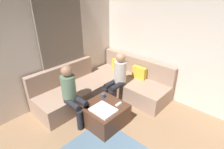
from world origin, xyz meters
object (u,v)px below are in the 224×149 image
(game_remote, at_px, (119,104))
(person_on_couch_side, at_px, (72,93))
(ottoman, at_px, (104,114))
(coffee_mug, at_px, (103,96))
(sectional_couch, at_px, (105,86))
(person_on_couch_back, at_px, (117,76))

(game_remote, relative_size, person_on_couch_side, 0.12)
(ottoman, bearing_deg, coffee_mug, 140.71)
(coffee_mug, bearing_deg, sectional_couch, 130.39)
(person_on_couch_back, bearing_deg, game_remote, 133.13)
(sectional_couch, xyz_separation_m, person_on_couch_side, (0.15, -1.06, 0.38))
(coffee_mug, xyz_separation_m, person_on_couch_back, (-0.12, 0.59, 0.19))
(ottoman, xyz_separation_m, person_on_couch_side, (-0.53, -0.35, 0.45))
(person_on_couch_back, height_order, person_on_couch_side, same)
(game_remote, bearing_deg, coffee_mug, -174.29)
(sectional_couch, distance_m, person_on_couch_side, 1.14)
(coffee_mug, distance_m, person_on_couch_back, 0.63)
(sectional_couch, relative_size, ottoman, 3.36)
(ottoman, xyz_separation_m, coffee_mug, (-0.22, 0.18, 0.26))
(sectional_couch, height_order, person_on_couch_back, person_on_couch_back)
(coffee_mug, height_order, person_on_couch_back, person_on_couch_back)
(sectional_couch, bearing_deg, ottoman, -46.65)
(sectional_couch, relative_size, game_remote, 17.00)
(person_on_couch_back, relative_size, person_on_couch_side, 1.00)
(sectional_couch, height_order, person_on_couch_side, person_on_couch_side)
(sectional_couch, height_order, game_remote, sectional_couch)
(sectional_couch, xyz_separation_m, game_remote, (0.86, -0.50, 0.15))
(game_remote, bearing_deg, person_on_couch_side, -141.37)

